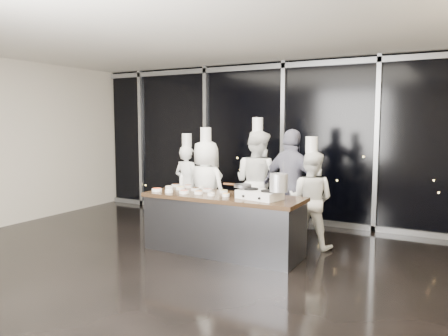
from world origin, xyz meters
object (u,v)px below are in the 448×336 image
Objects in this scene: chef_far_left at (187,184)px; chef_right at (310,199)px; chef_left at (206,187)px; demo_counter at (223,224)px; stock_pot at (279,183)px; stove at (259,194)px; frying_pan at (242,186)px; chef_center at (257,182)px; guest at (292,186)px.

chef_right is (2.57, -0.37, -0.02)m from chef_far_left.
chef_left reaches higher than chef_right.
stock_pot reaches higher than demo_counter.
chef_far_left is at bearing -23.83° from chef_left.
chef_left is at bearing 161.19° from stove.
stock_pot is 0.14× the size of chef_right.
frying_pan is 1.21m from chef_right.
stove is at bearing 168.68° from stock_pot.
chef_far_left is 0.85m from chef_left.
chef_right reaches higher than stock_pot.
chef_center reaches higher than chef_right.
chef_left is (-1.10, 0.79, -0.21)m from frying_pan.
chef_center reaches higher than demo_counter.
chef_left is at bearing 1.71° from chef_right.
chef_right is at bearing 61.95° from frying_pan.
chef_far_left is (-1.80, 1.26, -0.26)m from frying_pan.
guest is 0.43m from chef_right.
guest is (-0.23, 1.18, -0.22)m from stock_pot.
stock_pot is 1.10m from chef_right.
guest is at bearing 98.10° from stove.
chef_far_left is at bearing 139.33° from demo_counter.
stove is at bearing 152.40° from chef_far_left.
frying_pan is 0.23× the size of chef_center.
chef_center is 1.17× the size of chef_right.
stove is at bearing -4.29° from demo_counter.
chef_far_left is (-1.49, 1.28, 0.35)m from demo_counter.
chef_far_left is 0.93× the size of chef_left.
chef_far_left is 2.22m from guest.
guest is at bearing -24.22° from chef_right.
chef_center reaches higher than stove.
chef_center is at bearing 117.45° from frying_pan.
guest is at bearing 56.50° from demo_counter.
chef_left reaches higher than stove.
demo_counter is at bearing 143.99° from chef_left.
chef_left is at bearing 48.70° from chef_center.
chef_right is (1.08, 0.92, 0.33)m from demo_counter.
chef_center is at bearing 123.77° from stock_pot.
demo_counter is at bearing 38.71° from chef_right.
chef_far_left is (-2.43, 1.39, -0.36)m from stock_pot.
stock_pot is 0.14× the size of chef_far_left.
chef_center is (0.74, 0.56, 0.08)m from chef_left.
stock_pot is 0.13× the size of guest.
chef_far_left is (-2.11, 1.33, -0.16)m from stove.
frying_pan is 1.40m from chef_center.
stove is at bearing 62.98° from chef_right.
demo_counter is 9.82× the size of stock_pot.
chef_far_left reaches higher than demo_counter.
chef_far_left is at bearing 150.21° from stock_pot.
frying_pan reaches higher than stove.
demo_counter is 1.18× the size of chef_center.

